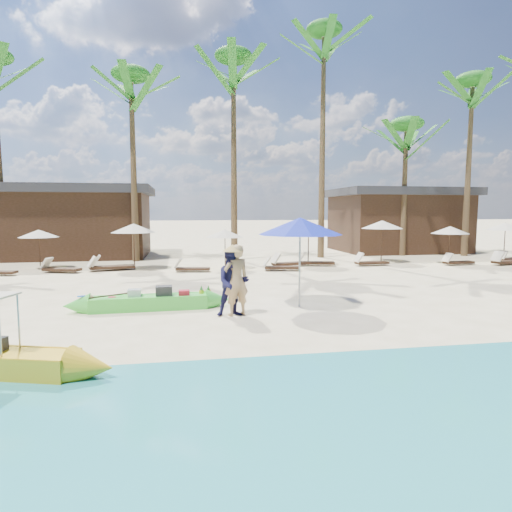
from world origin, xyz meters
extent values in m
plane|color=#FFEBBC|center=(0.00, 0.00, 0.00)|extent=(240.00, 240.00, 0.00)
cube|color=tan|center=(0.00, -5.00, 0.00)|extent=(240.00, 4.50, 0.01)
cube|color=#43D641|center=(-1.74, 1.97, 0.19)|extent=(3.25, 0.78, 0.39)
cube|color=white|center=(-1.74, 1.97, 0.21)|extent=(2.79, 0.58, 0.17)
cube|color=#262628|center=(-1.33, 1.98, 0.48)|extent=(0.47, 0.37, 0.36)
cube|color=silver|center=(-2.15, 2.00, 0.44)|extent=(0.37, 0.32, 0.29)
cube|color=red|center=(-0.77, 1.95, 0.41)|extent=(0.31, 0.27, 0.22)
cylinder|color=red|center=(-2.76, 1.98, 0.35)|extent=(0.22, 0.22, 0.09)
cylinder|color=#262628|center=(-3.01, 1.87, 0.34)|extent=(0.20, 0.20, 0.08)
sphere|color=tan|center=(-3.32, 1.91, 0.39)|extent=(0.18, 0.18, 0.18)
cylinder|color=yellow|center=(-0.27, 2.10, 0.39)|extent=(0.14, 0.14, 0.18)
cylinder|color=yellow|center=(-0.07, 2.11, 0.39)|extent=(0.14, 0.14, 0.18)
imported|color=tan|center=(0.60, 0.85, 0.95)|extent=(0.80, 0.64, 1.90)
imported|color=#17163E|center=(0.50, 0.83, 0.89)|extent=(0.89, 0.71, 1.79)
cylinder|color=#99999E|center=(2.54, 1.59, 1.26)|extent=(0.05, 0.05, 2.52)
cone|color=#1323B6|center=(2.54, 1.59, 2.35)|extent=(2.41, 2.41, 0.49)
cylinder|color=#382117|center=(-7.59, 11.72, 0.92)|extent=(0.05, 0.05, 1.84)
cone|color=beige|center=(-7.59, 11.72, 1.71)|extent=(1.84, 1.84, 0.37)
cube|color=#382117|center=(-6.19, 10.12, 0.15)|extent=(1.75, 1.04, 0.12)
cube|color=beige|center=(-6.89, 10.36, 0.44)|extent=(0.53, 0.63, 0.49)
cube|color=#382117|center=(-4.20, 10.54, 0.15)|extent=(1.83, 1.12, 0.12)
cube|color=beige|center=(-4.93, 10.28, 0.46)|extent=(0.56, 0.66, 0.51)
cylinder|color=#382117|center=(-3.07, 10.73, 1.06)|extent=(0.05, 0.05, 2.13)
cone|color=beige|center=(-3.07, 10.73, 1.98)|extent=(2.13, 2.13, 0.43)
cube|color=#382117|center=(-3.95, 10.49, 0.16)|extent=(1.92, 0.90, 0.13)
cube|color=beige|center=(-4.75, 10.35, 0.49)|extent=(0.51, 0.66, 0.54)
cylinder|color=#382117|center=(1.23, 10.17, 0.92)|extent=(0.05, 0.05, 1.84)
cone|color=beige|center=(1.23, 10.17, 1.71)|extent=(1.84, 1.84, 0.37)
cube|color=#382117|center=(-0.33, 9.40, 0.14)|extent=(1.60, 0.73, 0.11)
cube|color=beige|center=(-1.00, 9.51, 0.41)|extent=(0.42, 0.54, 0.45)
cube|color=#382117|center=(3.81, 9.06, 0.14)|extent=(1.69, 0.74, 0.12)
cube|color=beige|center=(3.09, 9.15, 0.43)|extent=(0.43, 0.57, 0.48)
cylinder|color=#382117|center=(5.58, 10.78, 1.10)|extent=(0.05, 0.05, 2.20)
cone|color=beige|center=(5.58, 10.78, 2.04)|extent=(2.20, 2.20, 0.44)
cube|color=#382117|center=(4.49, 10.42, 0.15)|extent=(1.82, 0.94, 0.12)
cube|color=beige|center=(3.74, 10.25, 0.46)|extent=(0.51, 0.64, 0.51)
cube|color=#382117|center=(5.96, 10.50, 0.15)|extent=(1.83, 0.91, 0.12)
cube|color=beige|center=(5.21, 10.66, 0.46)|extent=(0.50, 0.63, 0.51)
cylinder|color=#382117|center=(9.90, 11.41, 1.11)|extent=(0.06, 0.06, 2.21)
cone|color=beige|center=(9.90, 11.41, 2.06)|extent=(2.21, 2.21, 0.44)
cube|color=#382117|center=(8.76, 10.10, 0.15)|extent=(1.71, 0.62, 0.12)
cube|color=beige|center=(8.02, 10.06, 0.45)|extent=(0.40, 0.56, 0.49)
cylinder|color=#382117|center=(12.97, 9.94, 0.97)|extent=(0.05, 0.05, 1.94)
cone|color=beige|center=(12.97, 9.94, 1.80)|extent=(1.94, 1.94, 0.39)
cube|color=#382117|center=(13.29, 9.55, 0.14)|extent=(1.61, 0.63, 0.11)
cube|color=beige|center=(12.60, 9.50, 0.42)|extent=(0.39, 0.54, 0.46)
cube|color=#382117|center=(15.90, 9.20, 0.16)|extent=(1.87, 0.89, 0.13)
cube|color=beige|center=(15.12, 9.06, 0.47)|extent=(0.50, 0.64, 0.52)
cylinder|color=#382117|center=(16.71, 10.52, 1.05)|extent=(0.05, 0.05, 2.10)
cone|color=beige|center=(16.71, 10.52, 1.95)|extent=(2.10, 2.10, 0.42)
cube|color=#382117|center=(17.02, 10.44, 0.14)|extent=(1.68, 0.94, 0.11)
cube|color=beige|center=(16.35, 10.24, 0.42)|extent=(0.49, 0.60, 0.47)
cone|color=brown|center=(-3.36, 14.27, 5.04)|extent=(0.40, 0.40, 10.08)
ellipsoid|color=#246F1B|center=(-3.36, 14.27, 10.08)|extent=(2.08, 2.08, 0.88)
cone|color=brown|center=(2.15, 14.01, 5.63)|extent=(0.40, 0.40, 11.26)
ellipsoid|color=#246F1B|center=(2.15, 14.01, 11.26)|extent=(2.08, 2.08, 0.88)
cone|color=brown|center=(7.45, 14.38, 6.58)|extent=(0.40, 0.40, 13.16)
ellipsoid|color=#246F1B|center=(7.45, 14.38, 13.16)|extent=(2.08, 2.08, 0.88)
cone|color=brown|center=(12.84, 14.52, 4.04)|extent=(0.40, 0.40, 8.07)
ellipsoid|color=#246F1B|center=(12.84, 14.52, 8.07)|extent=(2.08, 2.08, 0.88)
cone|color=brown|center=(16.57, 13.68, 5.32)|extent=(0.40, 0.40, 10.64)
ellipsoid|color=#246F1B|center=(16.57, 13.68, 10.64)|extent=(2.08, 2.08, 0.88)
cube|color=#382117|center=(-8.00, 17.50, 1.90)|extent=(10.00, 6.00, 3.80)
cube|color=#2D2D33|center=(-8.00, 17.50, 4.05)|extent=(10.80, 6.60, 0.50)
cube|color=#382117|center=(14.00, 17.50, 1.90)|extent=(8.00, 6.00, 3.80)
cube|color=#2D2D33|center=(14.00, 17.50, 4.05)|extent=(8.80, 6.60, 0.50)
camera|label=1|loc=(-0.80, -10.28, 2.78)|focal=30.00mm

